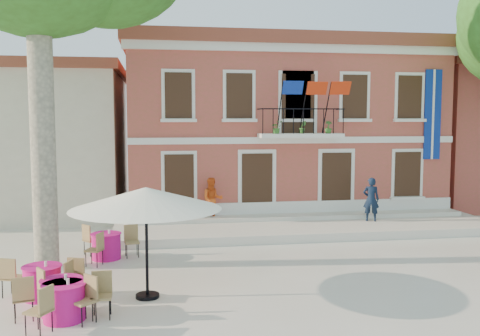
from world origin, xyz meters
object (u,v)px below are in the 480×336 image
Objects in this scene: pedestrian_navy at (371,199)px; cafe_table_1 at (62,295)px; pedestrian_orange at (212,199)px; cafe_table_3 at (106,245)px; cafe_table_2 at (64,300)px; patio_umbrella at (146,199)px; cafe_table_0 at (42,281)px.

pedestrian_navy is 0.90× the size of cafe_table_1.
pedestrian_orange is 0.90× the size of cafe_table_1.
cafe_table_2 is at bearing -95.07° from cafe_table_3.
pedestrian_orange is 9.56m from cafe_table_2.
cafe_table_2 is (-3.99, -8.65, -0.69)m from pedestrian_orange.
pedestrian_orange is at bearing 72.80° from patio_umbrella.
pedestrian_navy is 1.01× the size of pedestrian_orange.
cafe_table_2 is at bearing -73.61° from cafe_table_1.
pedestrian_orange is at bearing 47.10° from cafe_table_3.
pedestrian_orange reaches higher than cafe_table_2.
cafe_table_0 and cafe_table_1 have the same top height.
patio_umbrella reaches higher than cafe_table_3.
patio_umbrella is 4.30m from cafe_table_3.
pedestrian_navy is at bearing 38.58° from patio_umbrella.
pedestrian_orange is 5.28m from cafe_table_3.
patio_umbrella is 2.78m from cafe_table_2.
cafe_table_1 is at bearing -61.33° from cafe_table_0.
cafe_table_2 is (-1.67, -1.15, -1.89)m from patio_umbrella.
pedestrian_orange reaches higher than cafe_table_3.
patio_umbrella is 7.94m from pedestrian_orange.
patio_umbrella is at bearing 24.95° from cafe_table_1.
cafe_table_3 is (0.43, 4.81, 0.00)m from cafe_table_2.
cafe_table_2 is at bearing -116.24° from pedestrian_orange.
cafe_table_2 is at bearing -63.90° from cafe_table_0.
pedestrian_orange is at bearing 63.82° from cafe_table_1.
pedestrian_navy is at bearing -10.78° from pedestrian_orange.
patio_umbrella is 2.11× the size of pedestrian_navy.
cafe_table_0 and cafe_table_2 have the same top height.
cafe_table_0 and cafe_table_3 have the same top height.
patio_umbrella reaches higher than cafe_table_2.
pedestrian_orange is 0.88× the size of cafe_table_3.
pedestrian_navy is 12.41m from cafe_table_1.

